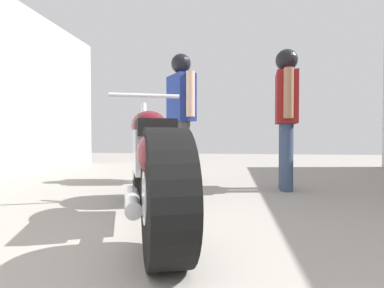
% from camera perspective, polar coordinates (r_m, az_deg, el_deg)
% --- Properties ---
extents(ground_plane, '(15.93, 15.93, 0.00)m').
position_cam_1_polar(ground_plane, '(3.37, 6.26, -9.70)').
color(ground_plane, gray).
extents(motorcycle_maroon_cruiser, '(1.05, 2.22, 1.07)m').
position_cam_1_polar(motorcycle_maroon_cruiser, '(2.29, -7.45, -3.65)').
color(motorcycle_maroon_cruiser, black).
rests_on(motorcycle_maroon_cruiser, ground_plane).
extents(mechanic_in_blue, '(0.28, 0.67, 1.70)m').
position_cam_1_polar(mechanic_in_blue, '(3.92, 17.02, 6.74)').
color(mechanic_in_blue, '#384766').
rests_on(mechanic_in_blue, ground_plane).
extents(mechanic_with_helmet, '(0.49, 0.65, 1.82)m').
position_cam_1_polar(mechanic_with_helmet, '(4.41, -2.04, 7.14)').
color(mechanic_with_helmet, '#4C4C4C').
rests_on(mechanic_with_helmet, ground_plane).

